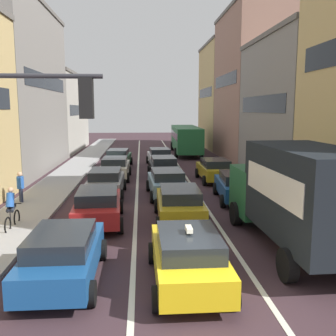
{
  "coord_description": "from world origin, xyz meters",
  "views": [
    {
      "loc": [
        -1.42,
        -8.2,
        4.73
      ],
      "look_at": [
        0.0,
        12.0,
        1.6
      ],
      "focal_mm": 40.77,
      "sensor_mm": 36.0,
      "label": 1
    }
  ],
  "objects_px": {
    "sedan_left_lane_front": "(63,254)",
    "wagon_left_lane_second": "(98,205)",
    "hatchback_centre_lane_third": "(167,182)",
    "wagon_right_lane_far": "(215,169)",
    "removalist_box_truck": "(296,193)",
    "cyclist_on_sidewalk": "(11,209)",
    "sedan_left_lane_third": "(106,182)",
    "bus_mid_queue_primary": "(186,138)",
    "coupe_centre_lane_fourth": "(163,166)",
    "sedan_left_lane_fourth": "(115,167)",
    "sedan_right_lane_behind_truck": "(237,186)",
    "sedan_centre_lane_second": "(180,203)",
    "taxi_centre_lane_front": "(188,256)",
    "sedan_centre_lane_fifth": "(160,156)",
    "sedan_left_lane_fifth": "(118,158)",
    "pedestrian_mid_sidewalk": "(21,186)"
  },
  "relations": [
    {
      "from": "taxi_centre_lane_front",
      "to": "pedestrian_mid_sidewalk",
      "type": "bearing_deg",
      "value": 37.5
    },
    {
      "from": "sedan_left_lane_third",
      "to": "pedestrian_mid_sidewalk",
      "type": "bearing_deg",
      "value": 112.33
    },
    {
      "from": "hatchback_centre_lane_third",
      "to": "wagon_right_lane_far",
      "type": "distance_m",
      "value": 5.44
    },
    {
      "from": "sedan_centre_lane_second",
      "to": "removalist_box_truck",
      "type": "bearing_deg",
      "value": -134.19
    },
    {
      "from": "sedan_left_lane_front",
      "to": "wagon_left_lane_second",
      "type": "relative_size",
      "value": 0.98
    },
    {
      "from": "wagon_left_lane_second",
      "to": "wagon_right_lane_far",
      "type": "relative_size",
      "value": 1.01
    },
    {
      "from": "sedan_centre_lane_second",
      "to": "pedestrian_mid_sidewalk",
      "type": "relative_size",
      "value": 2.6
    },
    {
      "from": "sedan_left_lane_third",
      "to": "sedan_right_lane_behind_truck",
      "type": "distance_m",
      "value": 7.08
    },
    {
      "from": "sedan_left_lane_third",
      "to": "coupe_centre_lane_fourth",
      "type": "distance_m",
      "value": 6.4
    },
    {
      "from": "sedan_left_lane_front",
      "to": "sedan_left_lane_third",
      "type": "relative_size",
      "value": 1.0
    },
    {
      "from": "sedan_left_lane_third",
      "to": "taxi_centre_lane_front",
      "type": "bearing_deg",
      "value": -163.28
    },
    {
      "from": "sedan_left_lane_front",
      "to": "sedan_right_lane_behind_truck",
      "type": "xyz_separation_m",
      "value": [
        7.11,
        8.99,
        0.0
      ]
    },
    {
      "from": "hatchback_centre_lane_third",
      "to": "pedestrian_mid_sidewalk",
      "type": "bearing_deg",
      "value": 96.91
    },
    {
      "from": "removalist_box_truck",
      "to": "sedan_left_lane_front",
      "type": "height_order",
      "value": "removalist_box_truck"
    },
    {
      "from": "wagon_right_lane_far",
      "to": "pedestrian_mid_sidewalk",
      "type": "relative_size",
      "value": 2.61
    },
    {
      "from": "wagon_right_lane_far",
      "to": "wagon_left_lane_second",
      "type": "bearing_deg",
      "value": 142.93
    },
    {
      "from": "wagon_left_lane_second",
      "to": "sedan_left_lane_third",
      "type": "relative_size",
      "value": 1.02
    },
    {
      "from": "sedan_left_lane_front",
      "to": "bus_mid_queue_primary",
      "type": "distance_m",
      "value": 30.78
    },
    {
      "from": "taxi_centre_lane_front",
      "to": "coupe_centre_lane_fourth",
      "type": "xyz_separation_m",
      "value": [
        0.28,
        16.33,
        -0.0
      ]
    },
    {
      "from": "removalist_box_truck",
      "to": "sedan_left_lane_fifth",
      "type": "relative_size",
      "value": 1.76
    },
    {
      "from": "coupe_centre_lane_fourth",
      "to": "cyclist_on_sidewalk",
      "type": "height_order",
      "value": "cyclist_on_sidewalk"
    },
    {
      "from": "sedan_left_lane_fourth",
      "to": "cyclist_on_sidewalk",
      "type": "xyz_separation_m",
      "value": [
        -3.3,
        -11.05,
        0.05
      ]
    },
    {
      "from": "cyclist_on_sidewalk",
      "to": "removalist_box_truck",
      "type": "bearing_deg",
      "value": -105.21
    },
    {
      "from": "hatchback_centre_lane_third",
      "to": "sedan_centre_lane_fifth",
      "type": "height_order",
      "value": "same"
    },
    {
      "from": "sedan_left_lane_fourth",
      "to": "sedan_left_lane_front",
      "type": "bearing_deg",
      "value": 179.52
    },
    {
      "from": "sedan_left_lane_third",
      "to": "wagon_right_lane_far",
      "type": "height_order",
      "value": "same"
    },
    {
      "from": "coupe_centre_lane_fourth",
      "to": "wagon_left_lane_second",
      "type": "bearing_deg",
      "value": 160.39
    },
    {
      "from": "hatchback_centre_lane_third",
      "to": "bus_mid_queue_primary",
      "type": "height_order",
      "value": "bus_mid_queue_primary"
    },
    {
      "from": "taxi_centre_lane_front",
      "to": "sedan_left_lane_fourth",
      "type": "bearing_deg",
      "value": 10.24
    },
    {
      "from": "bus_mid_queue_primary",
      "to": "pedestrian_mid_sidewalk",
      "type": "xyz_separation_m",
      "value": [
        -10.75,
        -21.03,
        -0.81
      ]
    },
    {
      "from": "wagon_left_lane_second",
      "to": "sedan_centre_lane_fifth",
      "type": "distance_m",
      "value": 16.65
    },
    {
      "from": "hatchback_centre_lane_third",
      "to": "bus_mid_queue_primary",
      "type": "bearing_deg",
      "value": -12.45
    },
    {
      "from": "removalist_box_truck",
      "to": "sedan_left_lane_fifth",
      "type": "bearing_deg",
      "value": 18.63
    },
    {
      "from": "taxi_centre_lane_front",
      "to": "hatchback_centre_lane_third",
      "type": "relative_size",
      "value": 0.98
    },
    {
      "from": "wagon_right_lane_far",
      "to": "coupe_centre_lane_fourth",
      "type": "bearing_deg",
      "value": 64.33
    },
    {
      "from": "taxi_centre_lane_front",
      "to": "sedan_left_lane_third",
      "type": "relative_size",
      "value": 1.0
    },
    {
      "from": "taxi_centre_lane_front",
      "to": "hatchback_centre_lane_third",
      "type": "distance_m",
      "value": 10.6
    },
    {
      "from": "sedan_left_lane_front",
      "to": "sedan_right_lane_behind_truck",
      "type": "height_order",
      "value": "same"
    },
    {
      "from": "removalist_box_truck",
      "to": "wagon_right_lane_far",
      "type": "height_order",
      "value": "removalist_box_truck"
    },
    {
      "from": "sedan_left_lane_third",
      "to": "removalist_box_truck",
      "type": "bearing_deg",
      "value": -140.34
    },
    {
      "from": "sedan_centre_lane_second",
      "to": "taxi_centre_lane_front",
      "type": "bearing_deg",
      "value": 177.28
    },
    {
      "from": "removalist_box_truck",
      "to": "coupe_centre_lane_fourth",
      "type": "bearing_deg",
      "value": 12.95
    },
    {
      "from": "hatchback_centre_lane_third",
      "to": "removalist_box_truck",
      "type": "bearing_deg",
      "value": -158.61
    },
    {
      "from": "removalist_box_truck",
      "to": "sedan_centre_lane_fifth",
      "type": "height_order",
      "value": "removalist_box_truck"
    },
    {
      "from": "sedan_centre_lane_second",
      "to": "sedan_centre_lane_fifth",
      "type": "relative_size",
      "value": 0.99
    },
    {
      "from": "sedan_left_lane_fifth",
      "to": "taxi_centre_lane_front",
      "type": "bearing_deg",
      "value": -168.29
    },
    {
      "from": "sedan_left_lane_third",
      "to": "sedan_right_lane_behind_truck",
      "type": "xyz_separation_m",
      "value": [
        6.9,
        -1.59,
        0.0
      ]
    },
    {
      "from": "sedan_left_lane_fourth",
      "to": "cyclist_on_sidewalk",
      "type": "distance_m",
      "value": 11.53
    },
    {
      "from": "sedan_left_lane_front",
      "to": "hatchback_centre_lane_third",
      "type": "height_order",
      "value": "same"
    },
    {
      "from": "taxi_centre_lane_front",
      "to": "pedestrian_mid_sidewalk",
      "type": "relative_size",
      "value": 2.6
    }
  ]
}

